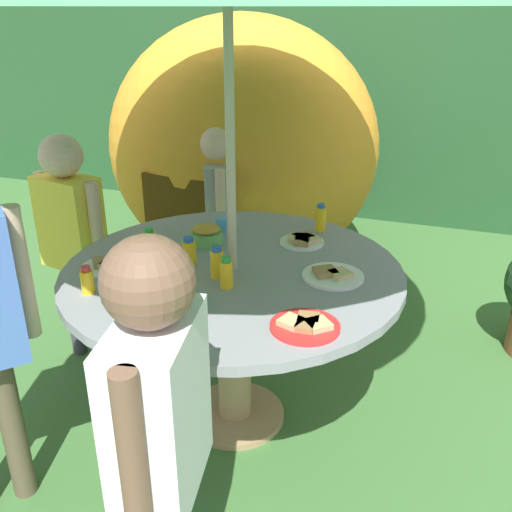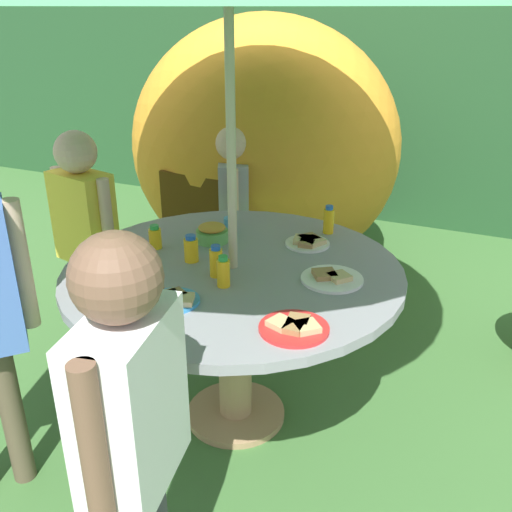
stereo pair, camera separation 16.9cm
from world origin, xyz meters
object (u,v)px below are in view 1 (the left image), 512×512
Objects in this scene: plate_far_right at (305,325)px; juice_bottle_mid_right at (226,273)px; plate_back_edge at (333,275)px; plate_near_right at (180,302)px; dome_tent at (243,148)px; snack_bowl at (206,235)px; juice_bottle_center_front at (321,218)px; child_in_white_shirt at (159,410)px; wooden_chair at (254,200)px; cup_near at (222,225)px; plate_center_back at (108,265)px; child_in_grey_shirt at (219,199)px; juice_bottle_far_left at (150,241)px; child_in_yellow_shirt at (70,223)px; juice_bottle_near_left at (87,280)px; juice_bottle_spot_a at (189,251)px; garden_table at (233,295)px; plate_front_edge at (302,240)px; juice_bottle_mid_left at (217,263)px.

plate_far_right is 0.41m from juice_bottle_mid_right.
plate_back_edge and plate_near_right have the same top height.
dome_tent is 13.94× the size of snack_bowl.
dome_tent is 15.01× the size of juice_bottle_center_front.
wooden_chair is at bearing 3.10° from child_in_white_shirt.
wooden_chair is 4.24× the size of plate_back_edge.
dome_tent reaches higher than cup_near.
child_in_white_shirt is 8.90× the size of snack_bowl.
plate_center_back is (-0.27, -0.37, -0.03)m from snack_bowl.
wooden_chair is at bearing 86.53° from plate_center_back.
juice_bottle_center_front is (0.06, 1.47, 0.00)m from child_in_white_shirt.
child_in_grey_shirt is 1.49m from plate_far_right.
wooden_chair is at bearing 89.47° from juice_bottle_far_left.
dome_tent is 1.48m from child_in_yellow_shirt.
dome_tent is 2.21m from plate_far_right.
juice_bottle_far_left is at bearing 86.03° from juice_bottle_near_left.
plate_near_right is (0.14, -0.56, -0.03)m from snack_bowl.
garden_table is at bearing 5.06° from juice_bottle_spot_a.
child_in_yellow_shirt is at bearing -62.02° from child_in_grey_shirt.
plate_back_edge is 1.23× the size of plate_front_edge.
dome_tent is 17.40× the size of juice_bottle_spot_a.
snack_bowl is 1.35× the size of juice_bottle_near_left.
juice_bottle_spot_a is (0.21, -0.06, 0.00)m from juice_bottle_far_left.
dome_tent is 9.79× the size of plate_center_back.
dome_tent reaches higher than juice_bottle_near_left.
juice_bottle_near_left is (-0.82, -0.42, 0.04)m from plate_back_edge.
juice_bottle_far_left is at bearing -106.34° from wooden_chair.
plate_center_back is (-0.87, 0.19, -0.00)m from plate_far_right.
cup_near is at bearing 5.21° from child_in_white_shirt.
plate_near_right is (-0.26, -0.70, -0.00)m from plate_front_edge.
juice_bottle_mid_right is (0.25, -0.37, 0.02)m from snack_bowl.
child_in_yellow_shirt is at bearing -167.22° from cup_near.
plate_center_back is 1.65× the size of juice_bottle_mid_right.
dome_tent reaches higher than child_in_white_shirt.
cup_near is (0.19, -0.99, 0.21)m from wooden_chair.
wooden_chair reaches higher than juice_bottle_mid_left.
juice_bottle_far_left is 0.48m from juice_bottle_mid_right.
juice_bottle_center_front reaches higher than snack_bowl.
juice_bottle_center_front is (0.66, -0.36, 0.09)m from child_in_grey_shirt.
juice_bottle_mid_left is at bearing -68.04° from dome_tent.
juice_bottle_far_left is at bearing 153.34° from plate_far_right.
juice_bottle_near_left is 0.80× the size of juice_bottle_center_front.
juice_bottle_center_front reaches higher than plate_front_edge.
plate_front_edge is (0.02, 1.29, -0.05)m from child_in_white_shirt.
child_in_grey_shirt reaches higher than garden_table.
juice_bottle_far_left is at bearing 68.73° from plate_center_back.
child_in_grey_shirt is (0.14, -0.75, -0.11)m from dome_tent.
juice_bottle_mid_right is at bearing -0.71° from child_in_white_shirt.
plate_front_edge is 0.50m from juice_bottle_mid_left.
juice_bottle_center_front is at bearing 36.94° from juice_bottle_far_left.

